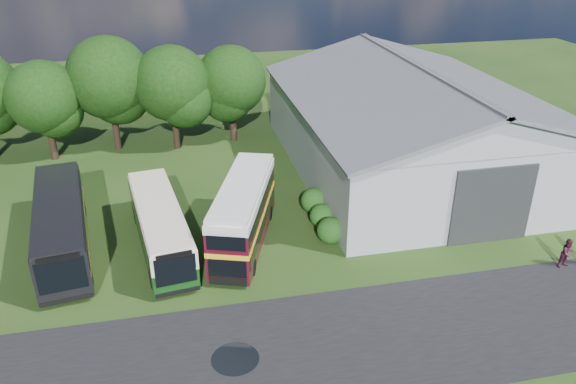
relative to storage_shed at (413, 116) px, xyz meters
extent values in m
plane|color=#1B3511|center=(-15.00, -15.98, -4.17)|extent=(120.00, 120.00, 0.00)
cube|color=black|center=(-12.00, -18.98, -4.17)|extent=(60.00, 8.00, 0.02)
cylinder|color=black|center=(-16.50, -18.98, -4.17)|extent=(2.20, 2.20, 0.01)
cube|color=gray|center=(0.00, 0.02, -1.42)|extent=(18.00, 24.00, 5.50)
cube|color=#2D3033|center=(0.00, -12.06, -1.67)|extent=(5.20, 0.18, 5.00)
cylinder|color=black|center=(-28.00, 7.52, -2.64)|extent=(0.56, 0.56, 3.06)
sphere|color=black|center=(-28.00, 7.52, 1.10)|extent=(5.78, 5.78, 5.78)
cylinder|color=black|center=(-23.00, 8.82, -2.37)|extent=(0.56, 0.56, 3.60)
sphere|color=black|center=(-23.00, 8.82, 2.03)|extent=(6.80, 6.80, 6.80)
cylinder|color=black|center=(-18.00, 7.82, -2.51)|extent=(0.56, 0.56, 3.31)
sphere|color=black|center=(-18.00, 7.82, 1.54)|extent=(6.26, 6.26, 6.26)
cylinder|color=black|center=(-13.00, 8.62, -2.58)|extent=(0.56, 0.56, 3.17)
sphere|color=black|center=(-13.00, 8.62, 1.29)|extent=(5.98, 5.98, 5.98)
sphere|color=#194714|center=(-9.40, -9.98, -4.17)|extent=(1.70, 1.70, 1.70)
sphere|color=#194714|center=(-9.40, -7.98, -4.17)|extent=(1.60, 1.60, 1.60)
sphere|color=#194714|center=(-9.40, -5.98, -4.17)|extent=(1.80, 1.80, 1.80)
cube|color=#0E3610|center=(-19.55, -8.63, -2.55)|extent=(3.90, 10.93, 2.66)
cube|color=#450916|center=(-14.62, -9.15, -1.98)|extent=(5.39, 9.78, 3.81)
cube|color=black|center=(-25.24, -7.59, -2.37)|extent=(4.42, 12.16, 2.96)
imported|color=#42152B|center=(2.93, -15.57, -3.27)|extent=(0.96, 0.80, 1.79)
camera|label=1|loc=(-18.31, -38.52, 13.89)|focal=35.00mm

